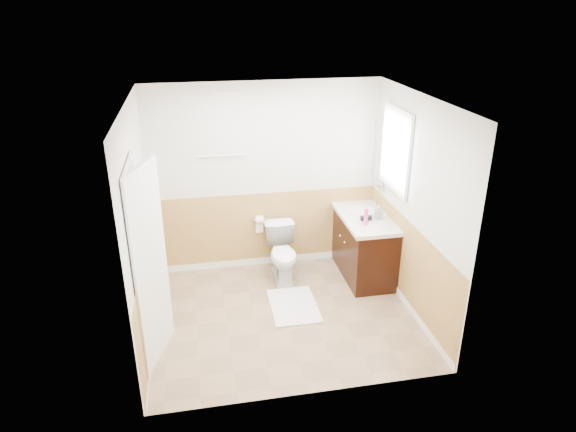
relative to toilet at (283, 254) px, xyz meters
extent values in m
plane|color=#8C7051|center=(-0.15, -0.86, -0.35)|extent=(3.00, 3.00, 0.00)
plane|color=white|center=(-0.15, -0.86, 2.15)|extent=(3.00, 3.00, 0.00)
plane|color=silver|center=(-0.15, 0.44, 0.90)|extent=(3.00, 0.00, 3.00)
plane|color=silver|center=(-0.15, -2.16, 0.90)|extent=(3.00, 0.00, 3.00)
plane|color=silver|center=(-1.65, -0.86, 0.90)|extent=(0.00, 3.00, 3.00)
plane|color=silver|center=(1.35, -0.86, 0.90)|extent=(0.00, 3.00, 3.00)
plane|color=tan|center=(-0.15, 0.43, 0.15)|extent=(3.00, 0.00, 3.00)
plane|color=tan|center=(-0.15, -2.15, 0.15)|extent=(3.00, 0.00, 3.00)
plane|color=tan|center=(-1.64, -0.86, 0.15)|extent=(0.00, 2.60, 2.60)
plane|color=tan|center=(1.34, -0.86, 0.15)|extent=(0.00, 2.60, 2.60)
imported|color=white|center=(0.00, 0.00, 0.00)|extent=(0.40, 0.70, 0.71)
cube|color=white|center=(0.00, -0.70, -0.34)|extent=(0.56, 0.80, 0.02)
cube|color=black|center=(1.06, -0.11, 0.05)|extent=(0.55, 1.10, 0.80)
sphere|color=#B9B9C0|center=(0.76, -0.21, 0.20)|extent=(0.03, 0.03, 0.03)
sphere|color=white|center=(0.76, -0.01, 0.20)|extent=(0.03, 0.03, 0.03)
cube|color=beige|center=(1.05, -0.11, 0.47)|extent=(0.60, 1.15, 0.05)
cylinder|color=white|center=(1.06, 0.04, 0.51)|extent=(0.36, 0.36, 0.02)
cylinder|color=#BBBBC2|center=(1.24, 0.04, 0.57)|extent=(0.02, 0.02, 0.14)
cylinder|color=#F03E90|center=(0.96, -0.38, 0.61)|extent=(0.05, 0.05, 0.22)
imported|color=gray|center=(1.18, -0.23, 0.59)|extent=(0.09, 0.09, 0.18)
cylinder|color=black|center=(1.01, -0.25, 0.53)|extent=(0.14, 0.07, 0.07)
cylinder|color=black|center=(0.98, -0.19, 0.50)|extent=(0.03, 0.03, 0.07)
cube|color=silver|center=(1.33, 0.24, 1.20)|extent=(0.02, 0.35, 0.90)
cube|color=white|center=(1.32, -0.27, 1.40)|extent=(0.04, 0.80, 1.00)
cube|color=white|center=(1.34, -0.27, 1.40)|extent=(0.01, 0.70, 0.90)
cube|color=white|center=(-1.55, -1.31, 0.67)|extent=(0.29, 0.78, 2.04)
cube|color=white|center=(-1.63, -1.31, 0.68)|extent=(0.02, 0.92, 2.10)
sphere|color=silver|center=(-1.49, -0.98, 0.60)|extent=(0.06, 0.06, 0.06)
cylinder|color=silver|center=(-0.70, 0.39, 1.25)|extent=(0.62, 0.02, 0.02)
cylinder|color=silver|center=(-0.25, 0.37, 0.35)|extent=(0.14, 0.02, 0.02)
cylinder|color=white|center=(-0.25, 0.37, 0.35)|extent=(0.10, 0.11, 0.11)
cube|color=white|center=(-0.25, 0.37, 0.24)|extent=(0.10, 0.01, 0.16)
camera|label=1|loc=(-1.04, -5.77, 3.07)|focal=31.67mm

